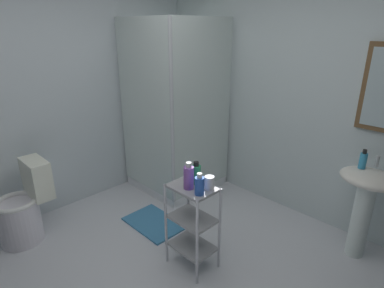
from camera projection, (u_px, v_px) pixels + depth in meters
wall_back at (305, 96)px, 3.11m from camera, size 4.20×0.14×2.50m
wall_left at (41, 96)px, 3.12m from camera, size 0.10×4.20×2.50m
shower_stall at (176, 153)px, 3.79m from camera, size 0.92×0.92×2.00m
pedestal_sink at (366, 196)px, 2.60m from camera, size 0.46×0.37×0.81m
sink_faucet at (377, 161)px, 2.59m from camera, size 0.03×0.03×0.10m
toilet at (24, 209)px, 2.91m from camera, size 0.37×0.49×0.76m
storage_cart at (192, 220)px, 2.53m from camera, size 0.38×0.28×0.74m
hand_soap_bottle at (363, 160)px, 2.55m from camera, size 0.06×0.06×0.16m
shampoo_bottle_blue at (199, 185)px, 2.29m from camera, size 0.07×0.07×0.17m
body_wash_bottle_green at (196, 174)px, 2.46m from camera, size 0.07×0.07×0.18m
conditioner_bottle_purple at (189, 177)px, 2.37m from camera, size 0.08×0.08×0.21m
rinse_cup at (209, 183)px, 2.38m from camera, size 0.08×0.08×0.10m
bath_mat at (154, 223)px, 3.23m from camera, size 0.60×0.40×0.02m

